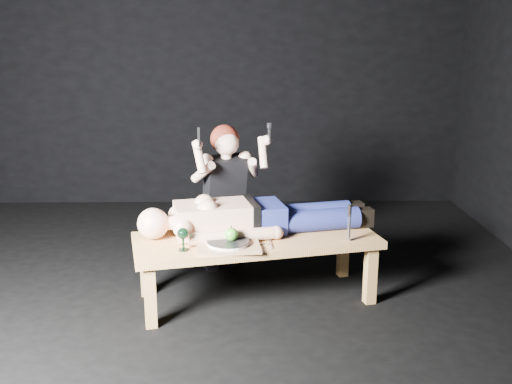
% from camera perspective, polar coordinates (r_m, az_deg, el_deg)
% --- Properties ---
extents(ground, '(5.00, 5.00, 0.00)m').
position_cam_1_polar(ground, '(4.16, -4.14, -10.22)').
color(ground, black).
rests_on(ground, ground).
extents(back_wall, '(5.00, 0.00, 5.00)m').
position_cam_1_polar(back_wall, '(6.28, -3.17, 12.38)').
color(back_wall, black).
rests_on(back_wall, ground).
extents(table, '(1.72, 0.96, 0.45)m').
position_cam_1_polar(table, '(4.06, 0.01, -7.36)').
color(table, tan).
rests_on(table, ground).
extents(lying_man, '(1.73, 0.86, 0.27)m').
position_cam_1_polar(lying_man, '(4.06, 0.31, -1.99)').
color(lying_man, tan).
rests_on(lying_man, table).
extents(kneeling_woman, '(0.83, 0.88, 1.18)m').
position_cam_1_polar(kneeling_woman, '(4.47, -3.31, -0.41)').
color(kneeling_woman, black).
rests_on(kneeling_woman, ground).
extents(serving_tray, '(0.43, 0.33, 0.02)m').
position_cam_1_polar(serving_tray, '(3.78, -2.71, -5.23)').
color(serving_tray, '#A77F57').
rests_on(serving_tray, table).
extents(plate, '(0.29, 0.29, 0.02)m').
position_cam_1_polar(plate, '(3.78, -2.71, -4.92)').
color(plate, white).
rests_on(plate, serving_tray).
extents(apple, '(0.09, 0.09, 0.09)m').
position_cam_1_polar(apple, '(3.77, -2.40, -4.10)').
color(apple, green).
rests_on(apple, plate).
extents(goblet, '(0.09, 0.09, 0.15)m').
position_cam_1_polar(goblet, '(3.74, -7.06, -4.54)').
color(goblet, black).
rests_on(goblet, table).
extents(fork_flat, '(0.08, 0.17, 0.01)m').
position_cam_1_polar(fork_flat, '(3.74, -4.30, -5.64)').
color(fork_flat, '#B2B2B7').
rests_on(fork_flat, table).
extents(knife_flat, '(0.02, 0.17, 0.01)m').
position_cam_1_polar(knife_flat, '(3.84, 1.41, -5.06)').
color(knife_flat, '#B2B2B7').
rests_on(knife_flat, table).
extents(spoon_flat, '(0.16, 0.09, 0.01)m').
position_cam_1_polar(spoon_flat, '(3.86, 0.04, -4.93)').
color(spoon_flat, '#B2B2B7').
rests_on(spoon_flat, table).
extents(carving_knife, '(0.04, 0.04, 0.25)m').
position_cam_1_polar(carving_knife, '(3.92, 8.99, -2.98)').
color(carving_knife, '#B2B2B7').
rests_on(carving_knife, table).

